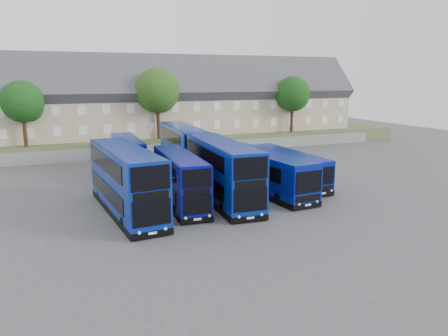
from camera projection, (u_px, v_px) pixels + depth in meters
The scene contains 15 objects.
ground at pixel (216, 207), 34.25m from camera, with size 120.00×120.00×0.00m, color #47474C.
retaining_wall at pixel (147, 151), 55.77m from camera, with size 70.00×0.40×1.50m, color slate.
earth_bank at pixel (131, 139), 64.74m from camera, with size 80.00×20.00×2.00m, color #495932.
terrace_row at pixel (157, 102), 61.13m from camera, with size 60.00×10.40×11.20m.
dd_front_left at pixel (126, 182), 32.16m from camera, with size 3.68×12.39×4.86m.
dd_front_mid at pixel (180, 181), 34.33m from camera, with size 3.04×10.35×4.06m.
dd_front_right at pixel (222, 172), 35.42m from camera, with size 3.59×12.34×4.84m.
dd_rear_left at pixel (128, 158), 44.65m from camera, with size 2.65×9.89×3.89m.
dd_rear_right at pixel (183, 149), 47.25m from camera, with size 3.55×12.15×4.77m.
coach_east_a at pixel (263, 172), 38.62m from camera, with size 3.71×13.03×3.52m.
coach_east_b at pixel (288, 168), 41.42m from camera, with size 2.59×11.29×3.07m.
tree_west at pixel (24, 103), 50.23m from camera, with size 4.80×4.80×7.65m.
tree_mid at pixel (158, 92), 56.53m from camera, with size 5.76×5.76×9.18m.
tree_east at pixel (293, 95), 63.80m from camera, with size 5.12×5.12×8.16m.
tree_far at pixel (302, 91), 72.32m from camera, with size 5.44×5.44×8.67m.
Camera 1 is at (-12.18, -30.59, 9.93)m, focal length 35.00 mm.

